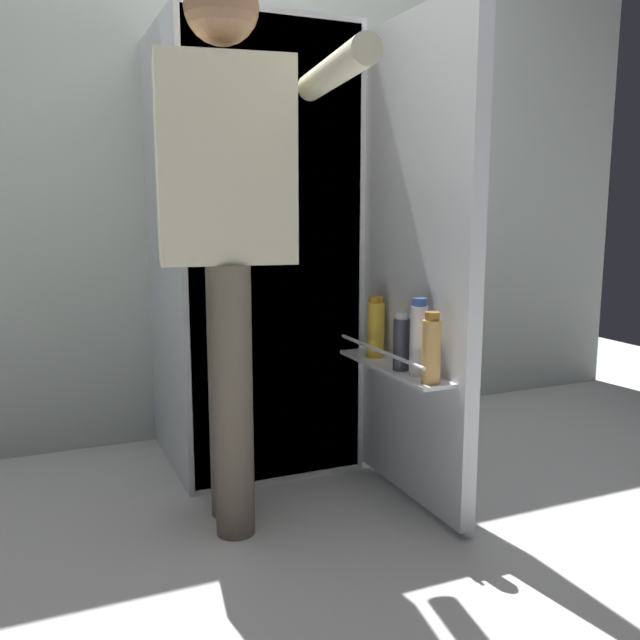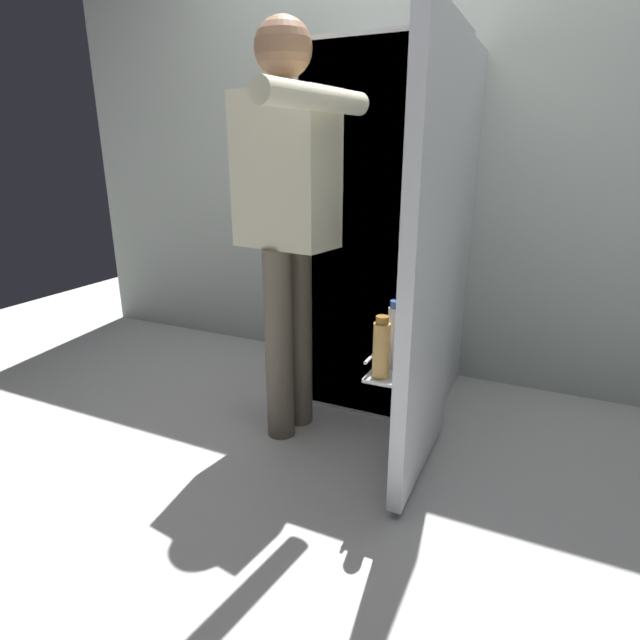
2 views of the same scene
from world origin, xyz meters
TOP-DOWN VIEW (x-y plane):
  - ground_plane at (0.00, 0.00)m, footprint 6.49×6.49m
  - kitchen_wall at (0.00, 0.96)m, footprint 4.40×0.10m
  - refrigerator at (0.03, 0.53)m, footprint 0.73×1.31m
  - person at (-0.24, 0.00)m, footprint 0.54×0.75m

SIDE VIEW (x-z plane):
  - ground_plane at x=0.00m, z-range 0.00..0.00m
  - refrigerator at x=0.03m, z-range 0.00..1.65m
  - person at x=-0.24m, z-range 0.17..1.84m
  - kitchen_wall at x=0.00m, z-range 0.00..2.47m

